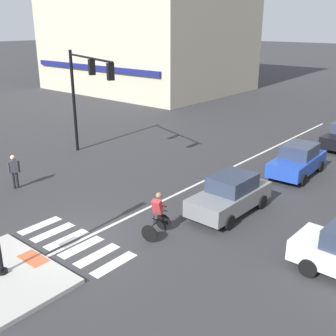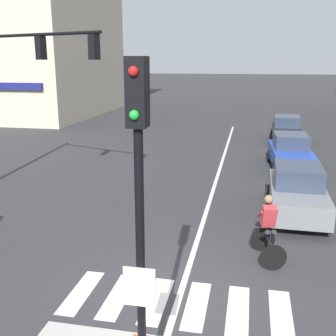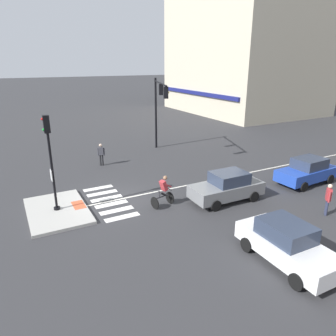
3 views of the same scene
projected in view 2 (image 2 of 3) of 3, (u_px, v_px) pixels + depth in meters
name	position (u px, v px, depth m)	size (l,w,h in m)	color
ground_plane	(179.00, 296.00, 8.98)	(300.00, 300.00, 0.00)	#333335
signal_pole	(139.00, 212.00, 5.32)	(0.44, 0.38, 4.85)	black
crosswalk_stripe_a	(81.00, 292.00, 9.12)	(0.44, 1.80, 0.01)	silver
crosswalk_stripe_b	(118.00, 296.00, 8.96)	(0.44, 1.80, 0.01)	silver
crosswalk_stripe_c	(157.00, 300.00, 8.80)	(0.44, 1.80, 0.01)	silver
crosswalk_stripe_d	(197.00, 305.00, 8.64)	(0.44, 1.80, 0.01)	silver
crosswalk_stripe_e	(238.00, 310.00, 8.47)	(0.44, 1.80, 0.01)	silver
crosswalk_stripe_f	(281.00, 315.00, 8.31)	(0.44, 1.80, 0.01)	silver
lane_centre_line	(218.00, 175.00, 18.46)	(0.14, 28.00, 0.01)	silver
traffic_light_mast	(18.00, 78.00, 15.40)	(5.78, 2.10, 6.06)	black
car_black_eastbound_distant	(287.00, 130.00, 25.42)	(1.95, 4.15, 1.64)	black
car_blue_eastbound_far	(290.00, 152.00, 19.25)	(1.98, 4.17, 1.64)	#2347B7
car_grey_eastbound_mid	(297.00, 191.00, 13.50)	(1.90, 4.13, 1.64)	slate
cyclist	(268.00, 227.00, 10.44)	(0.88, 1.21, 1.68)	black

